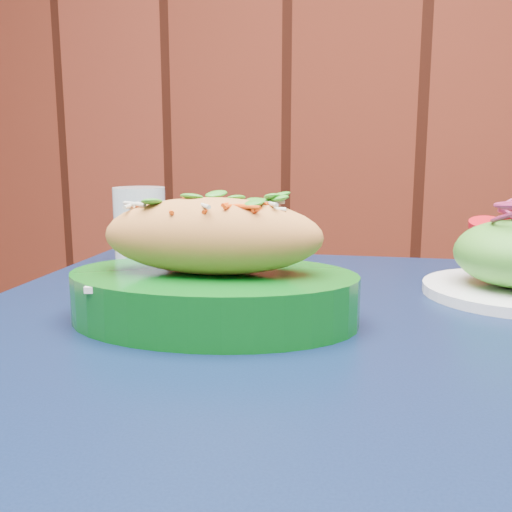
# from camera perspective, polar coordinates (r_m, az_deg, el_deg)

# --- Properties ---
(cafe_table) EXTENTS (0.88, 0.88, 0.75)m
(cafe_table) POSITION_cam_1_polar(r_m,az_deg,el_deg) (0.59, 7.16, -15.55)
(cafe_table) COLOR black
(cafe_table) RESTS_ON ground
(banh_mi_basket) EXTENTS (0.31, 0.23, 0.13)m
(banh_mi_basket) POSITION_cam_1_polar(r_m,az_deg,el_deg) (0.57, -4.37, -1.73)
(banh_mi_basket) COLOR #085713
(banh_mi_basket) RESTS_ON cafe_table
(water_glass) EXTENTS (0.07, 0.07, 0.12)m
(water_glass) POSITION_cam_1_polar(r_m,az_deg,el_deg) (0.83, -11.51, 2.67)
(water_glass) COLOR silver
(water_glass) RESTS_ON cafe_table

